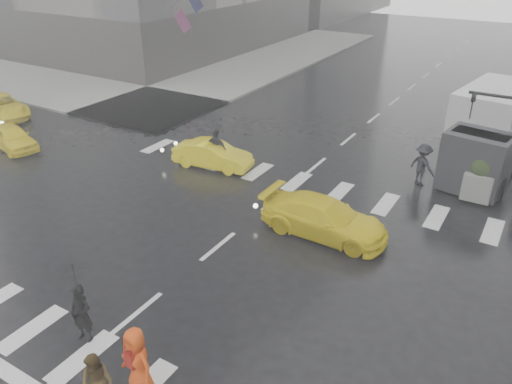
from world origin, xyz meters
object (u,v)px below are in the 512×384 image
Objects in this scene: box_truck at (488,130)px; pedestrian_brown at (97,382)px; taxi_front at (12,137)px; pedestrian_orange at (137,362)px; taxi_mid at (213,155)px.

pedestrian_brown is at bearing -96.74° from box_truck.
taxi_front is 0.52× the size of box_truck.
box_truck is (4.64, 17.46, 1.02)m from pedestrian_orange.
pedestrian_orange is at bearing -160.56° from taxi_mid.
pedestrian_brown is 13.41m from taxi_mid.
pedestrian_orange reaches higher than pedestrian_brown.
pedestrian_brown is 0.22× the size of box_truck.
pedestrian_brown is 0.94m from pedestrian_orange.
taxi_front is at bearing -146.48° from box_truck.
taxi_front is at bearing 161.15° from pedestrian_orange.
pedestrian_orange is at bearing 35.02° from pedestrian_brown.
taxi_mid is at bearing 90.29° from pedestrian_brown.
pedestrian_brown is at bearing -106.67° from taxi_front.
pedestrian_brown is 0.41× the size of taxi_mid.
pedestrian_orange is at bearing -103.70° from taxi_front.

